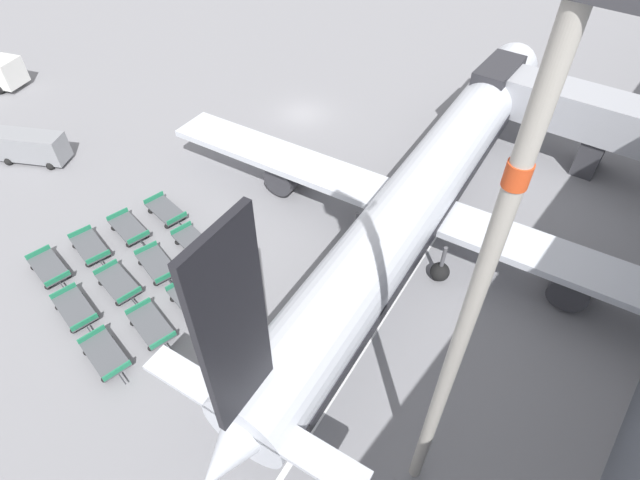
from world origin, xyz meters
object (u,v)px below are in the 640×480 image
(baggage_dolly_row_near_col_b, at_px, (75,309))
(baggage_dolly_row_far_col_c, at_px, (230,277))
(baggage_dolly_row_far_col_b, at_px, (194,243))
(airplane, at_px, (423,190))
(baggage_dolly_row_far_col_a, at_px, (166,211))
(baggage_dolly_row_mid_b_col_c, at_px, (191,301))
(service_van, at_px, (31,147))
(baggage_dolly_row_mid_a_col_c, at_px, (151,326))
(baggage_dolly_row_mid_a_col_a, at_px, (90,247))
(apron_light_mast, at_px, (476,293))
(baggage_dolly_row_near_col_c, at_px, (105,355))
(baggage_dolly_row_mid_a_col_b, at_px, (118,284))
(baggage_dolly_row_mid_b_col_a, at_px, (129,229))
(baggage_dolly_row_mid_b_col_b, at_px, (157,265))
(baggage_dolly_row_near_col_a, at_px, (49,268))

(baggage_dolly_row_near_col_b, relative_size, baggage_dolly_row_far_col_c, 1.00)
(baggage_dolly_row_far_col_b, bearing_deg, airplane, 45.51)
(baggage_dolly_row_far_col_a, bearing_deg, baggage_dolly_row_mid_b_col_c, -28.89)
(service_van, distance_m, baggage_dolly_row_mid_a_col_c, 20.43)
(service_van, height_order, baggage_dolly_row_mid_a_col_a, service_van)
(baggage_dolly_row_far_col_c, bearing_deg, apron_light_mast, -9.95)
(baggage_dolly_row_near_col_c, relative_size, baggage_dolly_row_mid_a_col_b, 1.00)
(baggage_dolly_row_mid_a_col_a, distance_m, baggage_dolly_row_far_col_b, 6.48)
(baggage_dolly_row_mid_b_col_a, height_order, baggage_dolly_row_mid_b_col_b, same)
(baggage_dolly_row_mid_b_col_c, relative_size, baggage_dolly_row_far_col_a, 1.00)
(baggage_dolly_row_far_col_c, xyz_separation_m, apron_light_mast, (14.32, -2.51, 11.94))
(service_van, height_order, baggage_dolly_row_mid_b_col_b, service_van)
(baggage_dolly_row_mid_a_col_c, xyz_separation_m, baggage_dolly_row_far_col_c, (0.75, 5.10, 0.00))
(baggage_dolly_row_mid_a_col_a, bearing_deg, baggage_dolly_row_mid_b_col_a, 79.89)
(baggage_dolly_row_far_col_b, distance_m, baggage_dolly_row_far_col_c, 3.89)
(baggage_dolly_row_mid_a_col_b, bearing_deg, baggage_dolly_row_far_col_a, 117.13)
(baggage_dolly_row_near_col_b, xyz_separation_m, baggage_dolly_row_far_col_c, (4.98, 7.09, 0.00))
(service_van, bearing_deg, baggage_dolly_row_near_col_c, -19.47)
(baggage_dolly_row_mid_b_col_b, xyz_separation_m, baggage_dolly_row_far_col_b, (0.31, 2.65, 0.00))
(service_van, distance_m, baggage_dolly_row_near_col_a, 13.01)
(baggage_dolly_row_mid_b_col_a, relative_size, baggage_dolly_row_far_col_a, 1.00)
(baggage_dolly_row_mid_a_col_b, height_order, baggage_dolly_row_mid_a_col_c, same)
(baggage_dolly_row_near_col_a, height_order, baggage_dolly_row_near_col_b, same)
(baggage_dolly_row_far_col_a, bearing_deg, baggage_dolly_row_mid_b_col_a, -100.44)
(baggage_dolly_row_far_col_b, relative_size, baggage_dolly_row_far_col_c, 1.00)
(baggage_dolly_row_near_col_c, relative_size, baggage_dolly_row_mid_a_col_a, 1.00)
(baggage_dolly_row_mid_b_col_c, xyz_separation_m, baggage_dolly_row_far_col_b, (-3.46, 3.20, 0.00))
(baggage_dolly_row_mid_b_col_b, distance_m, baggage_dolly_row_far_col_c, 4.64)
(baggage_dolly_row_mid_b_col_c, bearing_deg, baggage_dolly_row_near_col_a, -156.49)
(baggage_dolly_row_mid_a_col_b, distance_m, baggage_dolly_row_far_col_b, 5.10)
(service_van, distance_m, baggage_dolly_row_far_col_c, 20.74)
(service_van, xyz_separation_m, baggage_dolly_row_mid_b_col_b, (16.56, -1.26, -0.80))
(baggage_dolly_row_near_col_c, bearing_deg, baggage_dolly_row_mid_b_col_c, 82.06)
(baggage_dolly_row_mid_a_col_a, relative_size, apron_light_mast, 0.18)
(baggage_dolly_row_far_col_a, bearing_deg, baggage_dolly_row_mid_a_col_a, -100.28)
(baggage_dolly_row_near_col_a, distance_m, apron_light_mast, 26.45)
(baggage_dolly_row_near_col_a, height_order, apron_light_mast, apron_light_mast)
(baggage_dolly_row_mid_a_col_b, distance_m, baggage_dolly_row_far_col_c, 6.46)
(baggage_dolly_row_mid_b_col_a, bearing_deg, airplane, 39.95)
(baggage_dolly_row_near_col_b, distance_m, baggage_dolly_row_far_col_c, 8.66)
(baggage_dolly_row_near_col_a, bearing_deg, apron_light_mast, 9.38)
(baggage_dolly_row_mid_b_col_a, bearing_deg, baggage_dolly_row_mid_b_col_c, -10.17)
(apron_light_mast, bearing_deg, airplane, 121.12)
(baggage_dolly_row_near_col_b, bearing_deg, airplane, 57.97)
(baggage_dolly_row_mid_b_col_b, bearing_deg, baggage_dolly_row_far_col_a, 135.44)
(baggage_dolly_row_mid_a_col_b, height_order, baggage_dolly_row_far_col_a, same)
(baggage_dolly_row_mid_a_col_c, relative_size, baggage_dolly_row_far_col_c, 1.00)
(baggage_dolly_row_far_col_a, height_order, apron_light_mast, apron_light_mast)
(service_van, height_order, baggage_dolly_row_near_col_a, service_van)
(baggage_dolly_row_near_col_a, height_order, baggage_dolly_row_mid_a_col_a, same)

